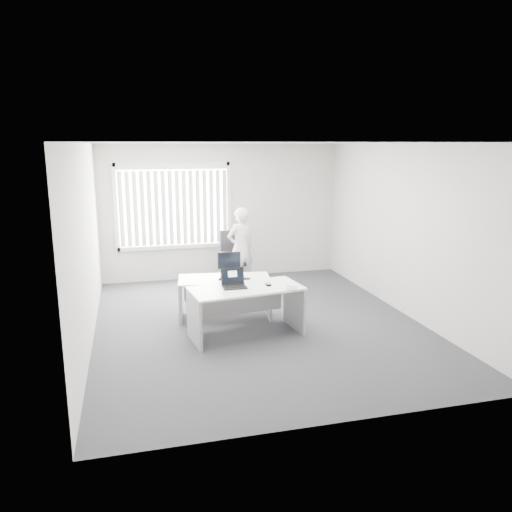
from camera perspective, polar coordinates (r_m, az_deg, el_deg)
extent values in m
plane|color=#404046|center=(7.98, 0.25, -7.73)|extent=(6.00, 6.00, 0.00)
cube|color=beige|center=(10.50, -3.90, 5.08)|extent=(5.00, 0.02, 2.80)
cube|color=beige|center=(4.84, 9.29, -4.08)|extent=(5.00, 0.02, 2.80)
cube|color=beige|center=(7.39, -18.84, 1.21)|extent=(0.02, 6.00, 2.80)
cube|color=beige|center=(8.58, 16.65, 2.87)|extent=(0.02, 6.00, 2.80)
cube|color=white|center=(7.48, 0.27, 12.81)|extent=(5.00, 6.00, 0.02)
cube|color=silver|center=(10.31, -9.37, 5.64)|extent=(2.32, 0.06, 1.76)
cube|color=white|center=(7.28, -1.14, -3.73)|extent=(1.71, 0.98, 0.03)
cube|color=#A4A4A6|center=(7.16, -7.09, -7.23)|extent=(0.14, 0.70, 0.71)
cube|color=#A4A4A6|center=(7.70, 4.40, -5.74)|extent=(0.14, 0.70, 0.71)
cube|color=white|center=(8.07, -3.63, -2.63)|extent=(1.55, 0.88, 0.03)
cube|color=#A4A4A6|center=(8.16, -8.64, -5.02)|extent=(0.12, 0.63, 0.64)
cube|color=#A4A4A6|center=(8.23, 1.40, -4.73)|extent=(0.12, 0.63, 0.64)
cylinder|color=black|center=(10.04, -2.38, -3.17)|extent=(0.73, 0.73, 0.08)
cylinder|color=black|center=(9.99, -2.39, -2.08)|extent=(0.07, 0.07, 0.48)
cube|color=black|center=(9.93, -2.41, -0.74)|extent=(0.56, 0.56, 0.07)
cube|color=black|center=(10.06, -2.90, 1.37)|extent=(0.46, 0.14, 0.57)
imported|color=silver|center=(9.76, -1.77, 0.93)|extent=(0.67, 0.55, 1.59)
cube|color=white|center=(7.34, 2.05, -3.48)|extent=(0.34, 0.26, 0.00)
cube|color=white|center=(7.26, 4.09, -3.65)|extent=(0.20, 0.25, 0.01)
cube|color=black|center=(7.96, -2.48, -2.65)|extent=(0.51, 0.34, 0.02)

